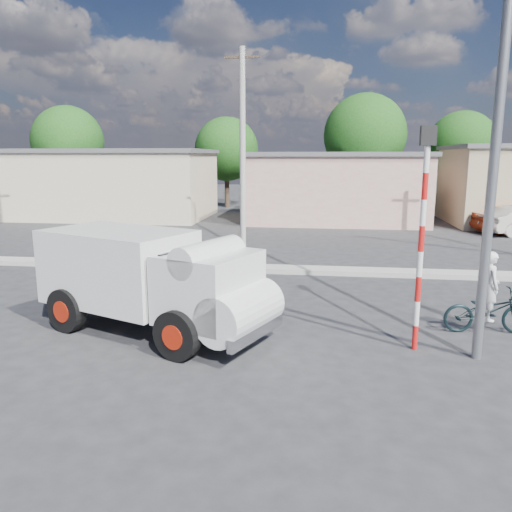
# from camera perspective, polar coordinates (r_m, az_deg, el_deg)

# --- Properties ---
(ground_plane) EXTENTS (120.00, 120.00, 0.00)m
(ground_plane) POSITION_cam_1_polar(r_m,az_deg,el_deg) (9.23, -1.22, -13.03)
(ground_plane) COLOR #29292B
(ground_plane) RESTS_ON ground
(median) EXTENTS (40.00, 0.80, 0.16)m
(median) POSITION_cam_1_polar(r_m,az_deg,el_deg) (16.77, 3.06, -1.53)
(median) COLOR #99968E
(median) RESTS_ON ground
(truck) EXTENTS (5.64, 3.80, 2.20)m
(truck) POSITION_cam_1_polar(r_m,az_deg,el_deg) (10.96, -11.60, -2.56)
(truck) COLOR black
(truck) RESTS_ON ground
(bicycle) EXTENTS (1.94, 0.82, 0.99)m
(bicycle) POSITION_cam_1_polar(r_m,az_deg,el_deg) (12.05, 24.97, -5.70)
(bicycle) COLOR black
(bicycle) RESTS_ON ground
(cyclist) EXTENTS (0.41, 0.58, 1.51)m
(cyclist) POSITION_cam_1_polar(r_m,az_deg,el_deg) (11.98, 25.07, -4.51)
(cyclist) COLOR white
(cyclist) RESTS_ON ground
(traffic_pole) EXTENTS (0.28, 0.18, 4.36)m
(traffic_pole) POSITION_cam_1_polar(r_m,az_deg,el_deg) (10.05, 18.51, 3.83)
(traffic_pole) COLOR red
(traffic_pole) RESTS_ON ground
(streetlight) EXTENTS (2.34, 0.22, 9.00)m
(streetlight) POSITION_cam_1_polar(r_m,az_deg,el_deg) (9.97, 25.27, 16.96)
(streetlight) COLOR slate
(streetlight) RESTS_ON ground
(building_row) EXTENTS (37.80, 7.30, 4.44)m
(building_row) POSITION_cam_1_polar(r_m,az_deg,el_deg) (30.35, 7.44, 8.06)
(building_row) COLOR beige
(building_row) RESTS_ON ground
(tree_row) EXTENTS (51.24, 7.43, 8.42)m
(tree_row) POSITION_cam_1_polar(r_m,az_deg,el_deg) (37.36, 17.67, 12.56)
(tree_row) COLOR #38281E
(tree_row) RESTS_ON ground
(utility_poles) EXTENTS (35.40, 0.24, 8.00)m
(utility_poles) POSITION_cam_1_polar(r_m,az_deg,el_deg) (20.39, 13.50, 11.75)
(utility_poles) COLOR #99968E
(utility_poles) RESTS_ON ground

